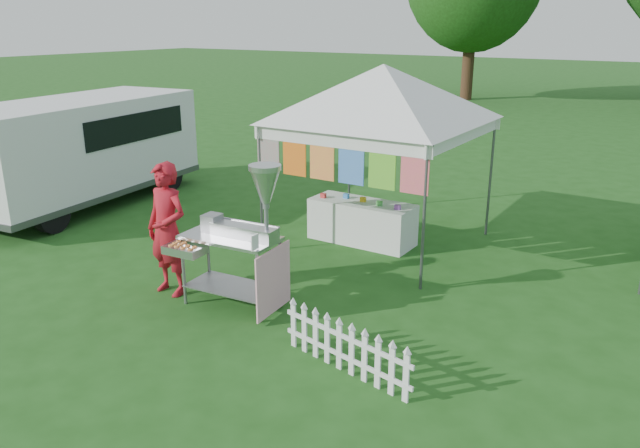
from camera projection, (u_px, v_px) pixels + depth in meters
The scene contains 7 objects.
ground at pixel (251, 320), 7.98m from camera, with size 120.00×120.00×0.00m, color #1C4D16.
canopy_main at pixel (384, 65), 9.84m from camera, with size 4.24×4.24×3.45m.
donut_cart at pixel (242, 225), 7.95m from camera, with size 1.41×1.08×1.97m.
vendor at pixel (167, 229), 8.52m from camera, with size 0.68×0.45×1.86m, color #AE1521.
cargo_van at pixel (84, 148), 12.80m from camera, with size 2.68×5.39×2.15m.
picket_fence at pixel (345, 348), 6.72m from camera, with size 1.77×0.38×0.56m.
display_table at pixel (362, 222), 10.71m from camera, with size 1.80×0.70×0.71m, color white.
Camera 1 is at (4.64, -5.57, 3.65)m, focal length 35.00 mm.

